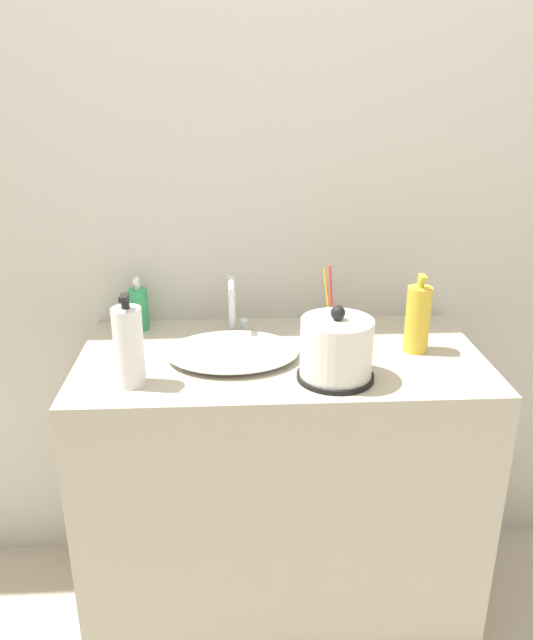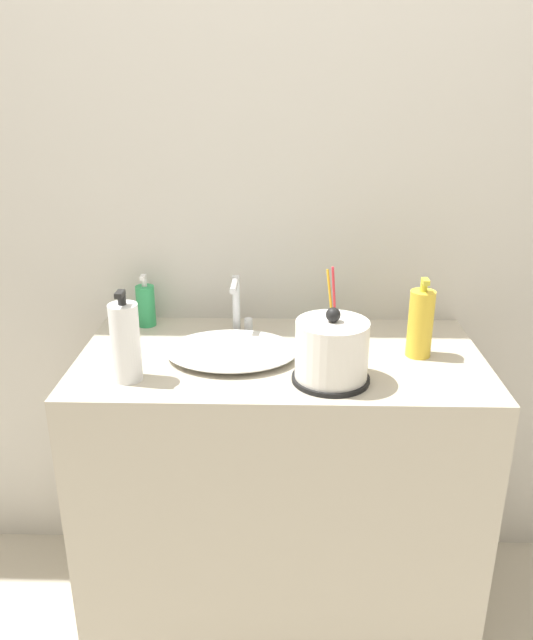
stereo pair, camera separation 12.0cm
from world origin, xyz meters
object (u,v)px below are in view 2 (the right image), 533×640
at_px(electric_kettle, 332,354).
at_px(shampoo_bottle, 146,305).
at_px(lotion_bottle, 126,342).
at_px(mouthwash_bottle, 421,323).
at_px(toothbrush_cup, 333,326).
at_px(faucet, 238,303).

height_order(electric_kettle, shampoo_bottle, electric_kettle).
xyz_separation_m(lotion_bottle, mouthwash_bottle, (0.74, 0.16, -0.01)).
distance_m(shampoo_bottle, mouthwash_bottle, 0.79).
xyz_separation_m(electric_kettle, toothbrush_cup, (0.02, 0.25, -0.03)).
height_order(faucet, shampoo_bottle, faucet).
xyz_separation_m(faucet, lotion_bottle, (-0.25, -0.31, 0.01)).
bearing_deg(toothbrush_cup, faucet, 169.45).
bearing_deg(faucet, shampoo_bottle, 168.35).
relative_size(toothbrush_cup, lotion_bottle, 0.95).
bearing_deg(shampoo_bottle, mouthwash_bottle, -14.75).
distance_m(toothbrush_cup, mouthwash_bottle, 0.25).
height_order(toothbrush_cup, lotion_bottle, lotion_bottle).
bearing_deg(lotion_bottle, toothbrush_cup, 26.39).
distance_m(toothbrush_cup, lotion_bottle, 0.58).
bearing_deg(faucet, lotion_bottle, -129.16).
height_order(faucet, mouthwash_bottle, mouthwash_bottle).
relative_size(toothbrush_cup, mouthwash_bottle, 1.02).
bearing_deg(faucet, mouthwash_bottle, -16.48).
xyz_separation_m(faucet, electric_kettle, (0.25, -0.30, -0.02)).
bearing_deg(mouthwash_bottle, faucet, 163.52).
distance_m(electric_kettle, mouthwash_bottle, 0.29).
relative_size(faucet, toothbrush_cup, 0.77).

